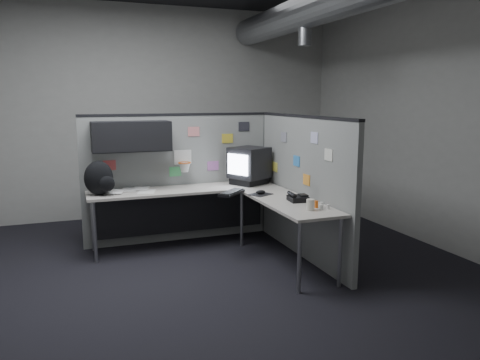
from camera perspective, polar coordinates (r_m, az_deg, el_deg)
name	(u,v)px	position (r m, az deg, el deg)	size (l,w,h in m)	color
room	(267,70)	(4.92, 3.34, 13.20)	(5.62, 5.62, 3.22)	black
partition_back	(167,165)	(5.90, -8.85, 1.84)	(2.44, 0.42, 1.63)	gray
partition_right	(302,186)	(5.43, 7.58, -0.73)	(0.07, 2.23, 1.63)	gray
desk	(211,201)	(5.55, -3.59, -2.58)	(2.31, 2.11, 0.73)	#B6AFA4
monitor	(249,165)	(5.96, 1.11, 1.81)	(0.56, 0.56, 0.47)	black
keyboard	(232,193)	(5.36, -1.00, -1.55)	(0.40, 0.40, 0.04)	black
mouse	(261,193)	(5.34, 2.53, -1.60)	(0.30, 0.28, 0.05)	black
phone	(297,198)	(5.03, 7.02, -2.18)	(0.20, 0.22, 0.10)	black
bottles	(321,206)	(4.73, 9.83, -3.09)	(0.13, 0.14, 0.07)	silver
cup	(310,205)	(4.64, 8.58, -3.00)	(0.08, 0.08, 0.11)	beige
papers	(124,190)	(5.72, -13.95, -1.21)	(0.73, 0.60, 0.02)	white
backpack	(99,179)	(5.51, -16.76, 0.17)	(0.37, 0.34, 0.39)	black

